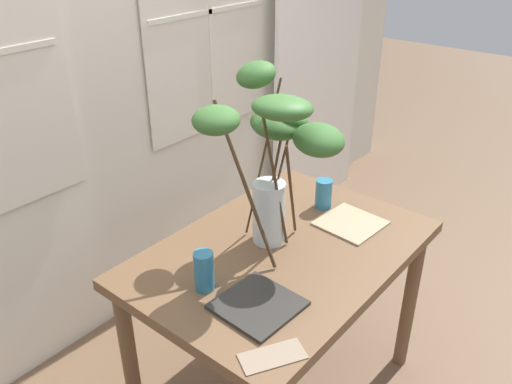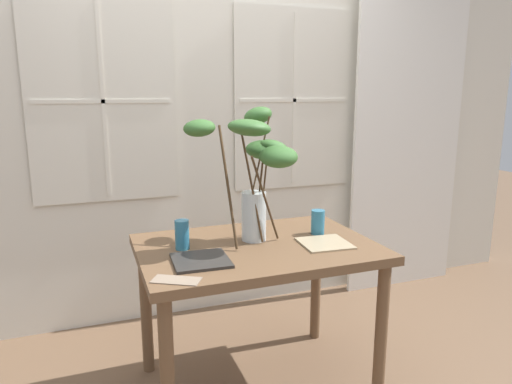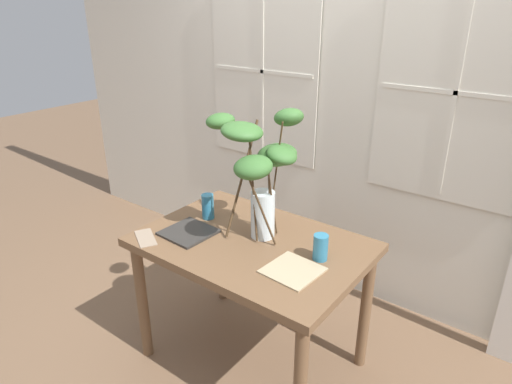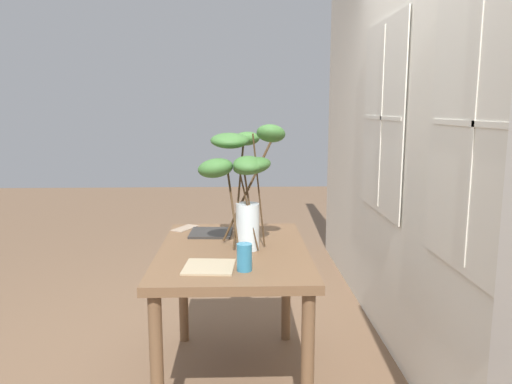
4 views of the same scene
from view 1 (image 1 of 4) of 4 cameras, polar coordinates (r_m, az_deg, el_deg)
The scene contains 9 objects.
back_wall_with_windows at distance 2.45m, azimuth -17.38°, elevation 18.03°, with size 5.27×0.14×3.06m.
curtain_sheer_side at distance 3.50m, azimuth 7.19°, elevation 17.29°, with size 0.94×0.03×2.52m, color white.
dining_table at distance 2.08m, azimuth 2.81°, elevation -8.42°, with size 1.15×0.79×0.78m.
vase_with_branches at distance 1.86m, azimuth 2.18°, elevation 5.21°, with size 0.54×0.50×0.68m.
drinking_glass_blue_left at distance 1.79m, azimuth -5.64°, elevation -8.48°, with size 0.07×0.07×0.14m, color teal.
drinking_glass_blue_right at distance 2.27m, azimuth 7.32°, elevation -0.18°, with size 0.07×0.07×0.13m, color teal.
plate_square_left at distance 1.75m, azimuth 0.19°, elevation -12.09°, with size 0.25×0.25×0.01m, color #2D2B28.
plate_square_right at distance 2.20m, azimuth 10.18°, elevation -3.33°, with size 0.23×0.23×0.01m, color tan.
napkin_folded at distance 1.59m, azimuth 1.81°, elevation -17.31°, with size 0.19×0.09×0.00m, color gray.
Camera 1 is at (-1.35, -0.98, 1.91)m, focal length 37.04 mm.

